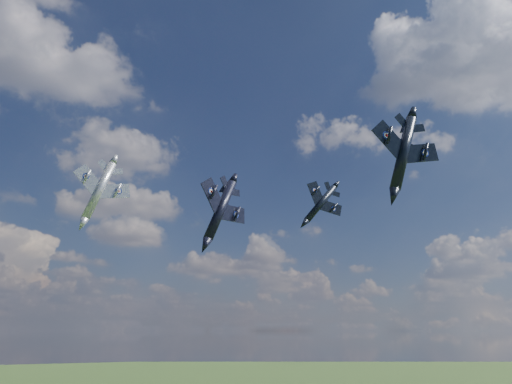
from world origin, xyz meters
name	(u,v)px	position (x,y,z in m)	size (l,w,h in m)	color
jet_lead_navy	(220,210)	(-2.38, 13.97, 79.00)	(11.77, 16.41, 3.40)	black
jet_right_navy	(403,153)	(14.16, -12.46, 82.81)	(10.98, 15.31, 3.17)	black
jet_high_navy	(321,204)	(27.73, 30.83, 87.18)	(10.82, 15.09, 3.12)	black
jet_left_silver	(99,190)	(-20.38, 29.16, 84.24)	(11.33, 15.80, 3.27)	gray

